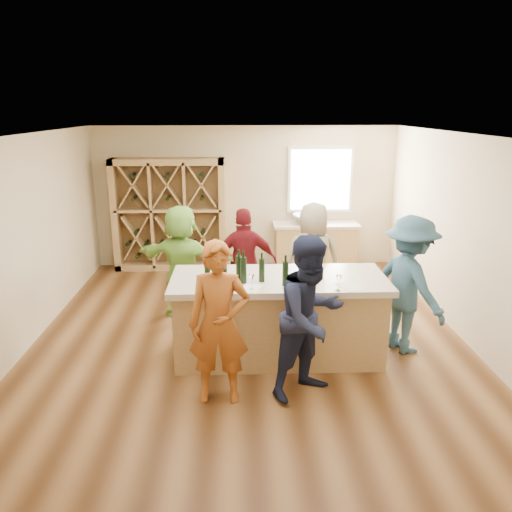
{
  "coord_description": "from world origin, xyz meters",
  "views": [
    {
      "loc": [
        -0.13,
        -6.44,
        3.14
      ],
      "look_at": [
        0.1,
        0.2,
        1.15
      ],
      "focal_mm": 35.0,
      "sensor_mm": 36.0,
      "label": 1
    }
  ],
  "objects_px": {
    "wine_bottle_a": "(207,273)",
    "person_near_right": "(311,317)",
    "wine_bottle_c": "(239,268)",
    "wine_bottle_f": "(285,274)",
    "person_far_mid": "(245,263)",
    "person_far_left": "(182,261)",
    "wine_bottle_d": "(243,270)",
    "person_server": "(409,285)",
    "tasting_counter_base": "(278,320)",
    "person_far_right": "(313,261)",
    "wine_bottle_e": "(262,270)",
    "person_near_left": "(219,323)",
    "wine_bottle_b": "(224,273)",
    "wine_rack": "(170,215)",
    "sink": "(306,219)"
  },
  "relations": [
    {
      "from": "wine_bottle_a",
      "to": "person_near_right",
      "type": "distance_m",
      "value": 1.4
    },
    {
      "from": "wine_bottle_c",
      "to": "wine_bottle_f",
      "type": "relative_size",
      "value": 1.07
    },
    {
      "from": "person_far_mid",
      "to": "person_far_left",
      "type": "xyz_separation_m",
      "value": [
        -0.96,
        0.05,
        0.03
      ]
    },
    {
      "from": "wine_bottle_d",
      "to": "person_far_left",
      "type": "distance_m",
      "value": 1.86
    },
    {
      "from": "person_server",
      "to": "person_far_mid",
      "type": "distance_m",
      "value": 2.45
    },
    {
      "from": "tasting_counter_base",
      "to": "person_far_mid",
      "type": "distance_m",
      "value": 1.44
    },
    {
      "from": "person_far_right",
      "to": "wine_bottle_f",
      "type": "xyz_separation_m",
      "value": [
        -0.56,
        -1.56,
        0.33
      ]
    },
    {
      "from": "wine_bottle_d",
      "to": "person_far_left",
      "type": "xyz_separation_m",
      "value": [
        -0.92,
        1.57,
        -0.37
      ]
    },
    {
      "from": "wine_bottle_e",
      "to": "person_far_left",
      "type": "relative_size",
      "value": 0.16
    },
    {
      "from": "tasting_counter_base",
      "to": "wine_bottle_a",
      "type": "height_order",
      "value": "wine_bottle_a"
    },
    {
      "from": "wine_bottle_a",
      "to": "person_far_left",
      "type": "relative_size",
      "value": 0.16
    },
    {
      "from": "wine_bottle_d",
      "to": "person_near_left",
      "type": "xyz_separation_m",
      "value": [
        -0.27,
        -0.81,
        -0.33
      ]
    },
    {
      "from": "person_near_right",
      "to": "person_far_right",
      "type": "relative_size",
      "value": 1.03
    },
    {
      "from": "wine_bottle_a",
      "to": "person_near_left",
      "type": "distance_m",
      "value": 0.87
    },
    {
      "from": "wine_bottle_b",
      "to": "wine_rack",
      "type": "bearing_deg",
      "value": 106.48
    },
    {
      "from": "wine_bottle_a",
      "to": "person_server",
      "type": "height_order",
      "value": "person_server"
    },
    {
      "from": "wine_bottle_a",
      "to": "person_server",
      "type": "distance_m",
      "value": 2.63
    },
    {
      "from": "tasting_counter_base",
      "to": "person_far_mid",
      "type": "xyz_separation_m",
      "value": [
        -0.41,
        1.33,
        0.35
      ]
    },
    {
      "from": "sink",
      "to": "wine_bottle_f",
      "type": "distance_m",
      "value": 4.1
    },
    {
      "from": "person_server",
      "to": "wine_bottle_f",
      "type": "bearing_deg",
      "value": 79.95
    },
    {
      "from": "wine_rack",
      "to": "person_server",
      "type": "distance_m",
      "value": 5.14
    },
    {
      "from": "person_server",
      "to": "wine_bottle_b",
      "type": "bearing_deg",
      "value": 73.95
    },
    {
      "from": "wine_bottle_a",
      "to": "wine_bottle_e",
      "type": "relative_size",
      "value": 0.97
    },
    {
      "from": "wine_rack",
      "to": "tasting_counter_base",
      "type": "relative_size",
      "value": 0.85
    },
    {
      "from": "person_far_right",
      "to": "wine_bottle_e",
      "type": "bearing_deg",
      "value": 59.4
    },
    {
      "from": "wine_bottle_c",
      "to": "person_near_left",
      "type": "bearing_deg",
      "value": -104.03
    },
    {
      "from": "person_server",
      "to": "wine_bottle_f",
      "type": "xyz_separation_m",
      "value": [
        -1.66,
        -0.4,
        0.31
      ]
    },
    {
      "from": "wine_bottle_d",
      "to": "wine_bottle_f",
      "type": "height_order",
      "value": "wine_bottle_d"
    },
    {
      "from": "person_far_right",
      "to": "person_near_right",
      "type": "bearing_deg",
      "value": 81.51
    },
    {
      "from": "sink",
      "to": "person_far_mid",
      "type": "relative_size",
      "value": 0.32
    },
    {
      "from": "wine_rack",
      "to": "wine_bottle_f",
      "type": "relative_size",
      "value": 7.33
    },
    {
      "from": "wine_bottle_a",
      "to": "person_near_right",
      "type": "bearing_deg",
      "value": -31.39
    },
    {
      "from": "wine_bottle_f",
      "to": "wine_bottle_c",
      "type": "bearing_deg",
      "value": 161.08
    },
    {
      "from": "sink",
      "to": "person_server",
      "type": "height_order",
      "value": "person_server"
    },
    {
      "from": "person_near_left",
      "to": "person_far_left",
      "type": "relative_size",
      "value": 1.04
    },
    {
      "from": "wine_bottle_b",
      "to": "wine_bottle_d",
      "type": "height_order",
      "value": "wine_bottle_d"
    },
    {
      "from": "person_server",
      "to": "person_far_right",
      "type": "xyz_separation_m",
      "value": [
        -1.09,
        1.15,
        -0.02
      ]
    },
    {
      "from": "person_far_left",
      "to": "sink",
      "type": "bearing_deg",
      "value": -113.18
    },
    {
      "from": "wine_bottle_b",
      "to": "person_far_left",
      "type": "xyz_separation_m",
      "value": [
        -0.69,
        1.6,
        -0.34
      ]
    },
    {
      "from": "wine_bottle_c",
      "to": "wine_bottle_f",
      "type": "distance_m",
      "value": 0.58
    },
    {
      "from": "person_server",
      "to": "wine_bottle_f",
      "type": "distance_m",
      "value": 1.73
    },
    {
      "from": "wine_bottle_e",
      "to": "person_far_right",
      "type": "distance_m",
      "value": 1.67
    },
    {
      "from": "wine_bottle_a",
      "to": "wine_bottle_b",
      "type": "xyz_separation_m",
      "value": [
        0.21,
        -0.02,
        0.0
      ]
    },
    {
      "from": "person_near_right",
      "to": "wine_bottle_c",
      "type": "bearing_deg",
      "value": 99.68
    },
    {
      "from": "wine_bottle_b",
      "to": "wine_bottle_d",
      "type": "relative_size",
      "value": 0.86
    },
    {
      "from": "wine_bottle_e",
      "to": "wine_bottle_c",
      "type": "bearing_deg",
      "value": 172.74
    },
    {
      "from": "person_near_right",
      "to": "person_far_mid",
      "type": "bearing_deg",
      "value": 72.4
    },
    {
      "from": "person_near_right",
      "to": "person_server",
      "type": "height_order",
      "value": "person_near_right"
    },
    {
      "from": "wine_bottle_d",
      "to": "person_server",
      "type": "xyz_separation_m",
      "value": [
        2.16,
        0.29,
        -0.33
      ]
    },
    {
      "from": "tasting_counter_base",
      "to": "person_far_left",
      "type": "relative_size",
      "value": 1.48
    }
  ]
}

